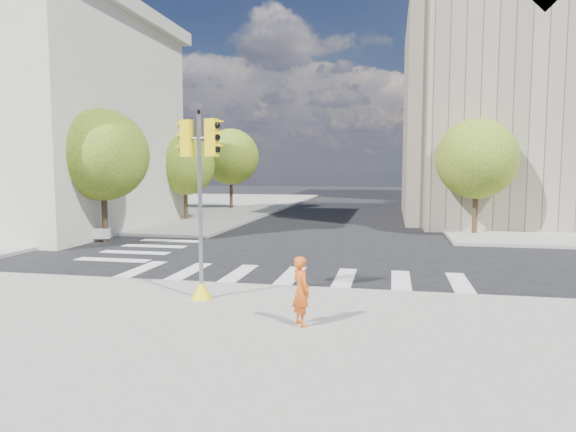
# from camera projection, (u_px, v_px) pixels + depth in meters

# --- Properties ---
(ground) EXTENTS (160.00, 160.00, 0.00)m
(ground) POSITION_uv_depth(u_px,v_px,m) (304.00, 265.00, 19.03)
(ground) COLOR black
(ground) RESTS_ON ground
(sidewalk_near) EXTENTS (30.00, 14.00, 0.15)m
(sidewalk_near) POSITION_uv_depth(u_px,v_px,m) (189.00, 386.00, 8.29)
(sidewalk_near) COLOR gray
(sidewalk_near) RESTS_ON ground
(sidewalk_far_left) EXTENTS (28.00, 40.00, 0.15)m
(sidewalk_far_left) POSITION_uv_depth(u_px,v_px,m) (141.00, 205.00, 48.35)
(sidewalk_far_left) COLOR gray
(sidewalk_far_left) RESTS_ON ground
(office_tower) EXTENTS (20.00, 18.00, 30.00)m
(office_tower) POSITION_uv_depth(u_px,v_px,m) (576.00, 60.00, 54.24)
(office_tower) COLOR #9EA0A3
(office_tower) RESTS_ON ground
(tree_lw_near) EXTENTS (4.40, 4.40, 6.41)m
(tree_lw_near) POSITION_uv_depth(u_px,v_px,m) (103.00, 155.00, 24.62)
(tree_lw_near) COLOR #382616
(tree_lw_near) RESTS_ON ground
(tree_lw_mid) EXTENTS (4.00, 4.00, 5.77)m
(tree_lw_mid) POSITION_uv_depth(u_px,v_px,m) (185.00, 165.00, 34.42)
(tree_lw_mid) COLOR #382616
(tree_lw_mid) RESTS_ON ground
(tree_lw_far) EXTENTS (4.80, 4.80, 6.95)m
(tree_lw_far) POSITION_uv_depth(u_px,v_px,m) (231.00, 157.00, 44.10)
(tree_lw_far) COLOR #382616
(tree_lw_far) RESTS_ON ground
(tree_re_near) EXTENTS (4.20, 4.20, 6.16)m
(tree_re_near) POSITION_uv_depth(u_px,v_px,m) (477.00, 159.00, 26.92)
(tree_re_near) COLOR #382616
(tree_re_near) RESTS_ON ground
(tree_re_mid) EXTENTS (4.60, 4.60, 6.66)m
(tree_re_mid) POSITION_uv_depth(u_px,v_px,m) (451.00, 158.00, 38.60)
(tree_re_mid) COLOR #382616
(tree_re_mid) RESTS_ON ground
(tree_re_far) EXTENTS (4.00, 4.00, 5.88)m
(tree_re_far) POSITION_uv_depth(u_px,v_px,m) (437.00, 165.00, 50.35)
(tree_re_far) COLOR #382616
(tree_re_far) RESTS_ON ground
(lamp_near) EXTENTS (0.35, 0.18, 8.11)m
(lamp_near) POSITION_uv_depth(u_px,v_px,m) (475.00, 151.00, 30.67)
(lamp_near) COLOR black
(lamp_near) RESTS_ON sidewalk_far_right
(lamp_far) EXTENTS (0.35, 0.18, 8.11)m
(lamp_far) POSITION_uv_depth(u_px,v_px,m) (450.00, 156.00, 44.33)
(lamp_far) COLOR black
(lamp_far) RESTS_ON sidewalk_far_right
(traffic_signal) EXTENTS (1.08, 0.56, 4.92)m
(traffic_signal) POSITION_uv_depth(u_px,v_px,m) (200.00, 220.00, 13.35)
(traffic_signal) COLOR yellow
(traffic_signal) RESTS_ON sidewalk_near
(photographer) EXTENTS (0.63, 0.67, 1.53)m
(photographer) POSITION_uv_depth(u_px,v_px,m) (301.00, 291.00, 11.19)
(photographer) COLOR #D45113
(photographer) RESTS_ON sidewalk_near
(planter_wall) EXTENTS (5.89, 1.97, 0.50)m
(planter_wall) POSITION_uv_depth(u_px,v_px,m) (47.00, 234.00, 24.84)
(planter_wall) COLOR silver
(planter_wall) RESTS_ON sidewalk_left_near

